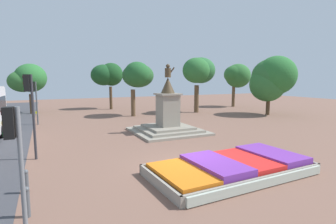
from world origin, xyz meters
TOP-DOWN VIEW (x-y plane):
  - ground_plane at (0.00, 0.00)m, footprint 89.72×89.72m
  - flower_planter at (1.19, -1.54)m, footprint 6.85×3.71m
  - statue_monument at (2.37, 7.27)m, footprint 4.95×4.95m
  - traffic_light_near_crossing at (-6.46, -2.33)m, footprint 0.41×0.30m
  - traffic_light_mid_block at (-6.34, 4.15)m, footprint 0.42×0.31m
  - traffic_light_far_corner at (-6.43, 14.99)m, footprint 0.41×0.29m
  - kerb_bollard_mid_a at (-6.32, -1.78)m, footprint 0.17×0.17m
  - kerb_bollard_mid_b at (-6.44, 0.00)m, footprint 0.17×0.17m
  - park_tree_far_left at (18.84, 19.41)m, footprint 3.82×3.48m
  - park_tree_behind_statue at (16.69, 11.03)m, footprint 4.77×4.75m
  - park_tree_far_right at (10.50, 16.14)m, footprint 4.30×3.96m
  - park_tree_street_side at (-7.30, 23.89)m, footprint 4.08×3.76m
  - park_tree_mid_canopy at (3.22, 16.47)m, footprint 3.31×3.71m
  - park_tree_distant at (1.87, 24.53)m, footprint 4.12×3.03m

SIDE VIEW (x-z plane):
  - ground_plane at x=0.00m, z-range 0.00..0.00m
  - flower_planter at x=1.19m, z-range -0.04..0.60m
  - kerb_bollard_mid_b at x=-6.44m, z-range 0.02..0.86m
  - kerb_bollard_mid_a at x=-6.32m, z-range 0.02..0.92m
  - statue_monument at x=2.37m, z-range -1.48..3.47m
  - traffic_light_near_crossing at x=-6.46m, z-range 0.66..3.87m
  - traffic_light_far_corner at x=-6.43m, z-range 0.69..4.36m
  - traffic_light_mid_block at x=-6.34m, z-range 0.80..4.91m
  - park_tree_street_side at x=-7.30m, z-range 1.05..6.66m
  - park_tree_behind_statue at x=16.69m, z-range 0.81..7.15m
  - park_tree_mid_canopy at x=3.22m, z-range 1.46..7.11m
  - park_tree_distant at x=1.87m, z-range 1.43..7.40m
  - park_tree_far_left at x=18.84m, z-range 1.45..7.43m
  - park_tree_far_right at x=10.50m, z-range 1.63..8.01m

